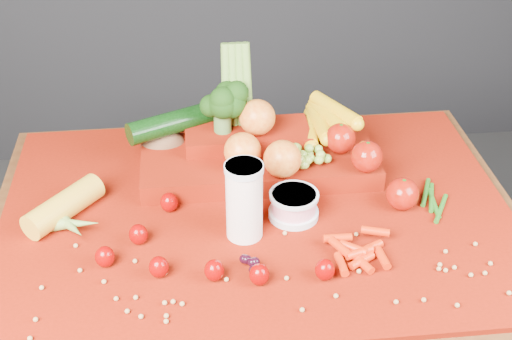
{
  "coord_description": "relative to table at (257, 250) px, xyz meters",
  "views": [
    {
      "loc": [
        -0.13,
        -1.18,
        1.64
      ],
      "look_at": [
        0.0,
        0.02,
        0.85
      ],
      "focal_mm": 50.0,
      "sensor_mm": 36.0,
      "label": 1
    }
  ],
  "objects": [
    {
      "name": "green_bean_pile",
      "position": [
        0.38,
        -0.01,
        0.11
      ],
      "size": [
        0.14,
        0.12,
        0.01
      ],
      "primitive_type": null,
      "color": "#205E15",
      "rests_on": "red_cloth"
    },
    {
      "name": "dark_grape_cluster",
      "position": [
        -0.03,
        -0.18,
        0.12
      ],
      "size": [
        0.06,
        0.05,
        0.03
      ],
      "primitive_type": null,
      "color": "black",
      "rests_on": "red_cloth"
    },
    {
      "name": "soybean_scatter",
      "position": [
        0.0,
        -0.2,
        0.11
      ],
      "size": [
        0.84,
        0.24,
        0.01
      ],
      "primitive_type": null,
      "color": "tan",
      "rests_on": "red_cloth"
    },
    {
      "name": "red_cloth",
      "position": [
        0.0,
        0.0,
        0.1
      ],
      "size": [
        1.05,
        0.75,
        0.01
      ],
      "primitive_type": "cube",
      "color": "#741003",
      "rests_on": "table"
    },
    {
      "name": "yogurt_bowl",
      "position": [
        0.07,
        -0.03,
        0.14
      ],
      "size": [
        0.1,
        0.1,
        0.06
      ],
      "rotation": [
        0.0,
        0.0,
        -0.09
      ],
      "color": "silver",
      "rests_on": "red_cloth"
    },
    {
      "name": "potato",
      "position": [
        -0.19,
        0.22,
        0.14
      ],
      "size": [
        0.1,
        0.08,
        0.07
      ],
      "primitive_type": "ellipsoid",
      "color": "brown",
      "rests_on": "red_cloth"
    },
    {
      "name": "corn_ear",
      "position": [
        -0.38,
        -0.01,
        0.13
      ],
      "size": [
        0.25,
        0.26,
        0.06
      ],
      "rotation": [
        0.0,
        0.0,
        0.88
      ],
      "color": "yellow",
      "rests_on": "red_cloth"
    },
    {
      "name": "baby_carrot_pile",
      "position": [
        0.18,
        -0.16,
        0.12
      ],
      "size": [
        0.18,
        0.17,
        0.03
      ],
      "primitive_type": null,
      "color": "red",
      "rests_on": "red_cloth"
    },
    {
      "name": "produce_mound",
      "position": [
        0.03,
        0.16,
        0.17
      ],
      "size": [
        0.61,
        0.37,
        0.27
      ],
      "color": "#741003",
      "rests_on": "red_cloth"
    },
    {
      "name": "milk_glass",
      "position": [
        -0.03,
        -0.07,
        0.19
      ],
      "size": [
        0.08,
        0.08,
        0.16
      ],
      "rotation": [
        0.0,
        0.0,
        0.2
      ],
      "color": "white",
      "rests_on": "red_cloth"
    },
    {
      "name": "strawberry_scatter",
      "position": [
        -0.13,
        -0.15,
        0.13
      ],
      "size": [
        0.44,
        0.28,
        0.05
      ],
      "color": "#8B0002",
      "rests_on": "red_cloth"
    },
    {
      "name": "table",
      "position": [
        0.0,
        0.0,
        0.0
      ],
      "size": [
        1.1,
        0.8,
        0.75
      ],
      "color": "#33190B",
      "rests_on": "ground"
    }
  ]
}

